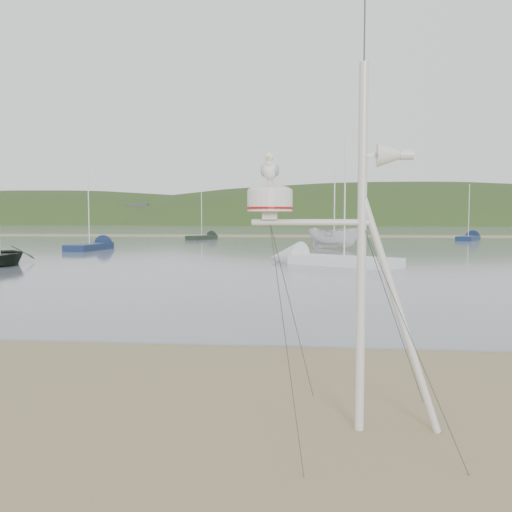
# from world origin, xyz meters

# --- Properties ---
(ground) EXTENTS (560.00, 560.00, 0.00)m
(ground) POSITION_xyz_m (0.00, 0.00, 0.00)
(ground) COLOR olive
(ground) RESTS_ON ground
(water) EXTENTS (560.00, 256.00, 0.04)m
(water) POSITION_xyz_m (0.00, 132.00, 0.02)
(water) COLOR slate
(water) RESTS_ON ground
(sandbar) EXTENTS (560.00, 7.00, 0.07)m
(sandbar) POSITION_xyz_m (0.00, 70.00, 0.07)
(sandbar) COLOR olive
(sandbar) RESTS_ON water
(hill_ridge) EXTENTS (620.00, 180.00, 80.00)m
(hill_ridge) POSITION_xyz_m (18.52, 235.00, -19.70)
(hill_ridge) COLOR #203315
(hill_ridge) RESTS_ON ground
(far_cottages) EXTENTS (294.40, 6.30, 8.00)m
(far_cottages) POSITION_xyz_m (3.00, 196.00, 4.00)
(far_cottages) COLOR beige
(far_cottages) RESTS_ON ground
(mast_rig) EXTENTS (2.35, 2.51, 5.30)m
(mast_rig) POSITION_xyz_m (3.29, -0.15, 1.28)
(mast_rig) COLOR silver
(mast_rig) RESTS_ON ground
(boat_white) EXTENTS (2.51, 2.50, 4.76)m
(boat_white) POSITION_xyz_m (4.82, 38.15, 2.42)
(boat_white) COLOR silver
(boat_white) RESTS_ON water
(sailboat_blue_far) EXTENTS (4.69, 6.99, 6.94)m
(sailboat_blue_far) POSITION_xyz_m (21.57, 58.34, 0.30)
(sailboat_blue_far) COLOR #122041
(sailboat_blue_far) RESTS_ON ground
(sailboat_dark_mid) EXTENTS (3.62, 6.31, 6.18)m
(sailboat_dark_mid) POSITION_xyz_m (-9.19, 57.30, 0.30)
(sailboat_dark_mid) COLOR black
(sailboat_dark_mid) RESTS_ON ground
(sailboat_white_near) EXTENTS (7.61, 6.04, 7.82)m
(sailboat_white_near) POSITION_xyz_m (2.78, 23.36, 0.30)
(sailboat_white_near) COLOR silver
(sailboat_white_near) RESTS_ON ground
(sailboat_blue_near) EXTENTS (2.18, 7.14, 7.00)m
(sailboat_blue_near) POSITION_xyz_m (-14.34, 36.37, 0.30)
(sailboat_blue_near) COLOR #122041
(sailboat_blue_near) RESTS_ON ground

